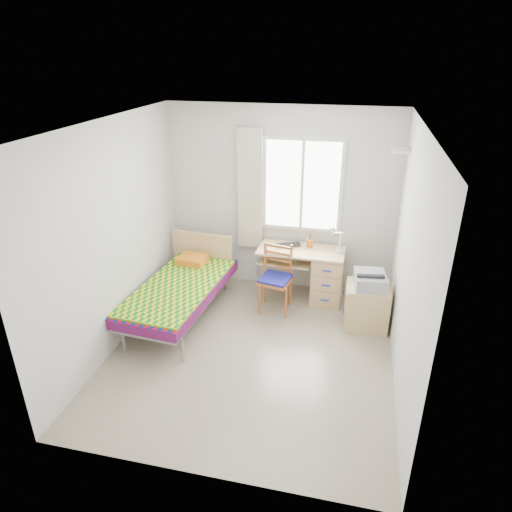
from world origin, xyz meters
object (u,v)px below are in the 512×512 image
(chair, at_px, (277,274))
(printer, at_px, (370,280))
(bed, at_px, (181,288))
(cabinet, at_px, (366,306))
(desk, at_px, (322,274))

(chair, height_order, printer, chair)
(bed, xyz_separation_m, printer, (2.37, 0.27, 0.26))
(chair, xyz_separation_m, cabinet, (1.19, -0.17, -0.23))
(cabinet, bearing_deg, bed, -176.33)
(cabinet, relative_size, printer, 1.23)
(bed, xyz_separation_m, desk, (1.76, 0.82, -0.01))
(bed, height_order, printer, bed)
(cabinet, xyz_separation_m, printer, (0.01, -0.01, 0.38))
(printer, bearing_deg, chair, 163.95)
(bed, bearing_deg, desk, 30.12)
(cabinet, distance_m, printer, 0.38)
(chair, bearing_deg, bed, -147.47)
(bed, distance_m, desk, 1.94)
(desk, height_order, cabinet, desk)
(bed, distance_m, cabinet, 2.39)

